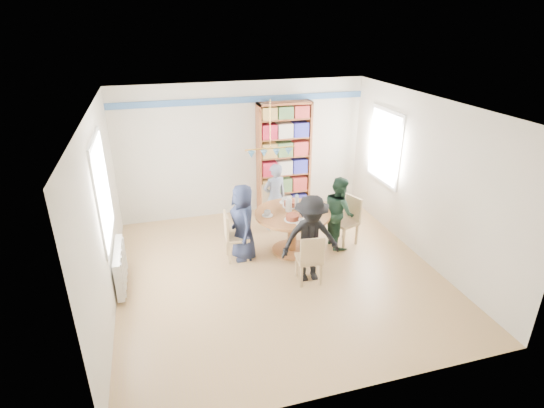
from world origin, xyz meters
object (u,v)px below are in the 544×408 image
object	(u,v)px
dining_table	(292,223)
person_far	(275,197)
chair_left	(233,234)
chair_near	(310,257)
chair_far	(273,204)
person_left	(243,222)
person_right	(339,212)
bookshelf	(284,159)
chair_right	(348,218)
radiator	(120,267)
person_near	(311,239)

from	to	relation	value
dining_table	person_far	bearing A→B (deg)	92.94
dining_table	chair_left	xyz separation A→B (m)	(-1.05, 0.02, -0.08)
chair_near	chair_far	bearing A→B (deg)	89.66
chair_left	person_left	distance (m)	0.27
chair_far	person_right	distance (m)	1.41
chair_far	bookshelf	distance (m)	1.03
chair_right	chair_far	world-z (taller)	chair_right
chair_left	bookshelf	distance (m)	2.32
chair_right	person_far	distance (m)	1.44
radiator	chair_near	bearing A→B (deg)	-14.35
chair_right	bookshelf	bearing A→B (deg)	112.01
chair_far	bookshelf	world-z (taller)	bookshelf
radiator	bookshelf	distance (m)	3.89
person_far	bookshelf	distance (m)	1.03
chair_left	chair_far	distance (m)	1.45
person_far	bookshelf	xyz separation A→B (m)	(0.43, 0.81, 0.47)
dining_table	person_right	size ratio (longest dim) A/B	1.00
chair_near	person_near	bearing A→B (deg)	71.66
person_left	chair_right	bearing A→B (deg)	84.39
bookshelf	person_right	bearing A→B (deg)	-74.22
chair_far	person_left	distance (m)	1.34
bookshelf	radiator	bearing A→B (deg)	-147.64
chair_near	person_right	size ratio (longest dim) A/B	0.65
radiator	chair_near	size ratio (longest dim) A/B	1.19
person_near	radiator	bearing A→B (deg)	171.27
chair_far	person_near	distance (m)	1.97
person_left	radiator	bearing A→B (deg)	-85.82
dining_table	person_far	world-z (taller)	person_far
radiator	chair_near	world-z (taller)	chair_near
person_far	bookshelf	size ratio (longest dim) A/B	0.58
chair_far	person_right	size ratio (longest dim) A/B	0.66
dining_table	person_far	size ratio (longest dim) A/B	0.98
person_right	person_far	xyz separation A→B (m)	(-0.92, 0.92, 0.02)
chair_right	person_right	world-z (taller)	person_right
bookshelf	person_far	bearing A→B (deg)	-117.86
chair_far	person_left	xyz separation A→B (m)	(-0.82, -1.03, 0.20)
chair_right	person_far	size ratio (longest dim) A/B	0.67
person_left	person_far	bearing A→B (deg)	132.12
dining_table	person_far	distance (m)	0.93
dining_table	chair_right	distance (m)	1.07
chair_right	person_right	distance (m)	0.26
chair_far	bookshelf	xyz separation A→B (m)	(0.42, 0.67, 0.66)
radiator	person_far	bearing A→B (deg)	23.81
chair_near	person_near	xyz separation A→B (m)	(0.04, 0.13, 0.25)
dining_table	chair_right	world-z (taller)	chair_right
person_far	person_near	size ratio (longest dim) A/B	0.94
person_right	person_near	world-z (taller)	person_near
chair_left	chair_far	size ratio (longest dim) A/B	1.01
dining_table	chair_right	xyz separation A→B (m)	(1.07, 0.03, -0.07)
radiator	chair_far	bearing A→B (deg)	26.09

